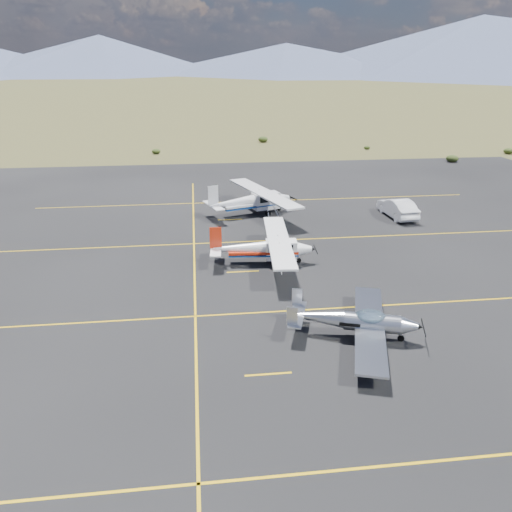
# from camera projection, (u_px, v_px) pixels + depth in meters

# --- Properties ---
(ground) EXTENTS (1600.00, 1600.00, 0.00)m
(ground) POSITION_uv_depth(u_px,v_px,m) (318.00, 329.00, 24.50)
(ground) COLOR #383D1C
(ground) RESTS_ON ground
(apron) EXTENTS (72.00, 72.00, 0.02)m
(apron) POSITION_uv_depth(u_px,v_px,m) (292.00, 273.00, 30.96)
(apron) COLOR black
(apron) RESTS_ON ground
(aircraft_low_wing) EXTENTS (6.13, 8.31, 1.82)m
(aircraft_low_wing) POSITION_uv_depth(u_px,v_px,m) (356.00, 321.00, 23.42)
(aircraft_low_wing) COLOR silver
(aircraft_low_wing) RESTS_ON apron
(aircraft_cessna) EXTENTS (5.94, 9.88, 2.50)m
(aircraft_cessna) POSITION_uv_depth(u_px,v_px,m) (263.00, 247.00, 31.97)
(aircraft_cessna) COLOR white
(aircraft_cessna) RESTS_ON apron
(aircraft_plain) EXTENTS (7.73, 11.10, 2.85)m
(aircraft_plain) POSITION_uv_depth(u_px,v_px,m) (252.00, 200.00, 42.18)
(aircraft_plain) COLOR silver
(aircraft_plain) RESTS_ON apron
(sedan) EXTENTS (1.99, 4.90, 1.58)m
(sedan) POSITION_uv_depth(u_px,v_px,m) (398.00, 208.00, 41.68)
(sedan) COLOR white
(sedan) RESTS_ON apron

